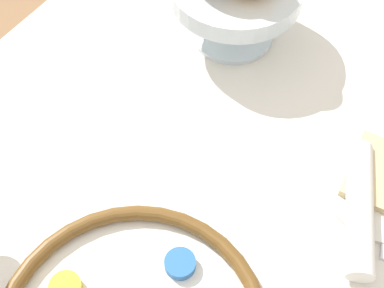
# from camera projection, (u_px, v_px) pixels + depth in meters

# --- Properties ---
(dining_table) EXTENTS (1.35, 0.97, 0.72)m
(dining_table) POSITION_uv_depth(u_px,v_px,m) (222.00, 281.00, 1.05)
(dining_table) COLOR silver
(dining_table) RESTS_ON ground_plane
(napkin_roll) EXTENTS (0.19, 0.11, 0.04)m
(napkin_roll) POSITION_uv_depth(u_px,v_px,m) (360.00, 208.00, 0.71)
(napkin_roll) COLOR white
(napkin_roll) RESTS_ON dining_table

